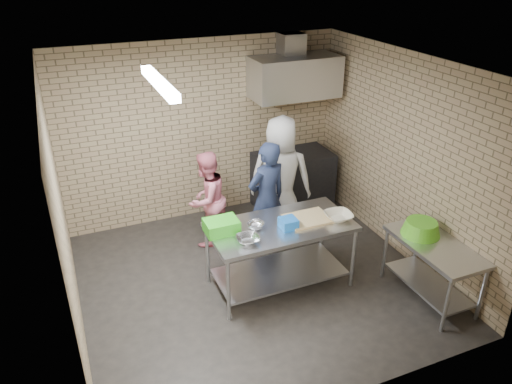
% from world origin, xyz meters
% --- Properties ---
extents(floor, '(4.20, 4.20, 0.00)m').
position_xyz_m(floor, '(0.00, 0.00, 0.00)').
color(floor, black).
rests_on(floor, ground).
extents(ceiling, '(4.20, 4.20, 0.00)m').
position_xyz_m(ceiling, '(0.00, 0.00, 2.70)').
color(ceiling, black).
rests_on(ceiling, ground).
extents(back_wall, '(4.20, 0.06, 2.70)m').
position_xyz_m(back_wall, '(0.00, 2.00, 1.35)').
color(back_wall, '#9D8762').
rests_on(back_wall, ground).
extents(front_wall, '(4.20, 0.06, 2.70)m').
position_xyz_m(front_wall, '(0.00, -2.00, 1.35)').
color(front_wall, '#9D8762').
rests_on(front_wall, ground).
extents(left_wall, '(0.06, 4.00, 2.70)m').
position_xyz_m(left_wall, '(-2.10, 0.00, 1.35)').
color(left_wall, '#9D8762').
rests_on(left_wall, ground).
extents(right_wall, '(0.06, 4.00, 2.70)m').
position_xyz_m(right_wall, '(2.10, 0.00, 1.35)').
color(right_wall, '#9D8762').
rests_on(right_wall, ground).
extents(prep_table, '(1.72, 0.86, 0.86)m').
position_xyz_m(prep_table, '(0.26, -0.18, 0.43)').
color(prep_table, silver).
rests_on(prep_table, floor).
extents(side_counter, '(0.60, 1.20, 0.75)m').
position_xyz_m(side_counter, '(1.80, -1.10, 0.38)').
color(side_counter, silver).
rests_on(side_counter, floor).
extents(stove, '(1.20, 0.70, 0.90)m').
position_xyz_m(stove, '(1.35, 1.65, 0.45)').
color(stove, black).
rests_on(stove, floor).
extents(range_hood, '(1.30, 0.60, 0.60)m').
position_xyz_m(range_hood, '(1.35, 1.70, 2.10)').
color(range_hood, silver).
rests_on(range_hood, back_wall).
extents(hood_duct, '(0.35, 0.30, 0.30)m').
position_xyz_m(hood_duct, '(1.35, 1.85, 2.55)').
color(hood_duct, '#A5A8AD').
rests_on(hood_duct, back_wall).
extents(wall_shelf, '(0.80, 0.20, 0.04)m').
position_xyz_m(wall_shelf, '(1.65, 1.89, 1.92)').
color(wall_shelf, '#3F2B19').
rests_on(wall_shelf, back_wall).
extents(fluorescent_fixture, '(0.10, 1.25, 0.08)m').
position_xyz_m(fluorescent_fixture, '(-1.00, 0.00, 2.64)').
color(fluorescent_fixture, white).
rests_on(fluorescent_fixture, ceiling).
extents(green_crate, '(0.38, 0.29, 0.15)m').
position_xyz_m(green_crate, '(-0.44, -0.06, 0.94)').
color(green_crate, green).
rests_on(green_crate, prep_table).
extents(blue_tub, '(0.19, 0.19, 0.12)m').
position_xyz_m(blue_tub, '(0.31, -0.28, 0.92)').
color(blue_tub, blue).
rests_on(blue_tub, prep_table).
extents(cutting_board, '(0.53, 0.40, 0.03)m').
position_xyz_m(cutting_board, '(0.61, -0.20, 0.87)').
color(cutting_board, tan).
rests_on(cutting_board, prep_table).
extents(mixing_bowl_a, '(0.29, 0.29, 0.07)m').
position_xyz_m(mixing_bowl_a, '(-0.24, -0.38, 0.89)').
color(mixing_bowl_a, '#B5B8BD').
rests_on(mixing_bowl_a, prep_table).
extents(mixing_bowl_b, '(0.22, 0.22, 0.06)m').
position_xyz_m(mixing_bowl_b, '(-0.04, -0.13, 0.89)').
color(mixing_bowl_b, '#B2B4B9').
rests_on(mixing_bowl_b, prep_table).
extents(ceramic_bowl, '(0.36, 0.36, 0.08)m').
position_xyz_m(ceramic_bowl, '(0.96, -0.33, 0.90)').
color(ceramic_bowl, beige).
rests_on(ceramic_bowl, prep_table).
extents(green_basin, '(0.46, 0.46, 0.17)m').
position_xyz_m(green_basin, '(1.78, -0.85, 0.83)').
color(green_basin, '#59C626').
rests_on(green_basin, side_counter).
extents(bottle_red, '(0.07, 0.07, 0.18)m').
position_xyz_m(bottle_red, '(1.40, 1.89, 2.03)').
color(bottle_red, '#B22619').
rests_on(bottle_red, wall_shelf).
extents(bottle_green, '(0.06, 0.06, 0.15)m').
position_xyz_m(bottle_green, '(1.80, 1.89, 2.02)').
color(bottle_green, green).
rests_on(bottle_green, wall_shelf).
extents(man_navy, '(0.66, 0.50, 1.61)m').
position_xyz_m(man_navy, '(0.42, 0.59, 0.80)').
color(man_navy, black).
rests_on(man_navy, floor).
extents(woman_pink, '(0.85, 0.81, 1.38)m').
position_xyz_m(woman_pink, '(-0.26, 1.11, 0.69)').
color(woman_pink, pink).
rests_on(woman_pink, floor).
extents(woman_white, '(1.04, 0.92, 1.79)m').
position_xyz_m(woman_white, '(0.79, 0.94, 0.89)').
color(woman_white, silver).
rests_on(woman_white, floor).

